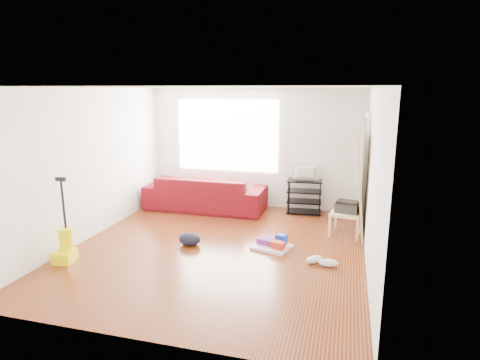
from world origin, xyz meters
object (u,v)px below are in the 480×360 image
(bucket, at_px, (229,216))
(cleaning_tray, at_px, (273,244))
(tv_stand, at_px, (304,196))
(side_table, at_px, (346,216))
(backpack, at_px, (190,245))
(vacuum, at_px, (65,246))
(sofa, at_px, (206,209))

(bucket, bearing_deg, cleaning_tray, -50.91)
(tv_stand, bearing_deg, side_table, -56.01)
(cleaning_tray, distance_m, backpack, 1.35)
(backpack, height_order, vacuum, vacuum)
(sofa, bearing_deg, bucket, 152.74)
(bucket, distance_m, vacuum, 3.20)
(side_table, xyz_separation_m, cleaning_tray, (-1.11, -0.91, -0.29))
(cleaning_tray, height_order, backpack, cleaning_tray)
(side_table, xyz_separation_m, backpack, (-2.43, -1.14, -0.35))
(bucket, height_order, backpack, bucket)
(side_table, xyz_separation_m, vacuum, (-3.95, -2.20, -0.12))
(tv_stand, bearing_deg, cleaning_tray, -101.51)
(tv_stand, bearing_deg, backpack, -129.49)
(tv_stand, height_order, backpack, tv_stand)
(vacuum, bearing_deg, cleaning_tray, 15.88)
(tv_stand, height_order, bucket, tv_stand)
(side_table, bearing_deg, bucket, 167.48)
(backpack, relative_size, vacuum, 0.29)
(side_table, distance_m, backpack, 2.71)
(tv_stand, relative_size, side_table, 1.20)
(tv_stand, xyz_separation_m, cleaning_tray, (-0.27, -2.00, -0.29))
(side_table, bearing_deg, tv_stand, 127.89)
(backpack, distance_m, vacuum, 1.87)
(side_table, bearing_deg, backpack, -154.88)
(bucket, distance_m, backpack, 1.65)
(sofa, bearing_deg, cleaning_tray, 135.46)
(bucket, bearing_deg, tv_stand, 22.33)
(sofa, bearing_deg, vacuum, 70.20)
(cleaning_tray, bearing_deg, bucket, 129.09)
(side_table, distance_m, cleaning_tray, 1.47)
(cleaning_tray, bearing_deg, tv_stand, 82.40)
(sofa, xyz_separation_m, vacuum, (-1.09, -3.02, 0.23))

